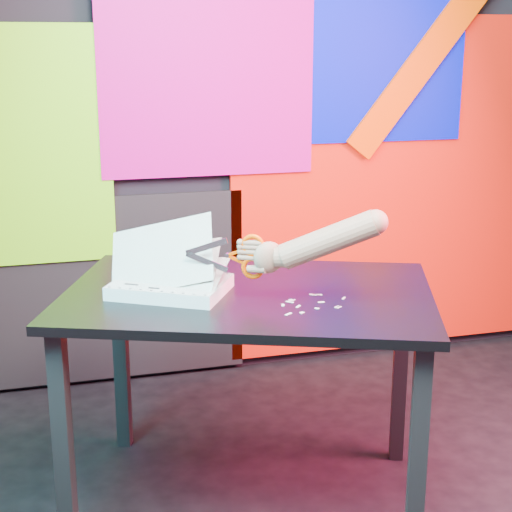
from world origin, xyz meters
name	(u,v)px	position (x,y,z in m)	size (l,w,h in m)	color
room	(412,108)	(0.00, 0.00, 1.35)	(3.01, 3.01, 2.71)	black
backdrop	(275,171)	(0.06, 1.46, 0.96)	(2.88, 0.05, 2.08)	red
work_table	(248,318)	(-0.36, 0.37, 0.66)	(1.37, 1.15, 0.75)	#272727
printout_stack	(170,285)	(-0.60, 0.42, 0.78)	(0.43, 0.39, 0.27)	silver
scissors	(247,256)	(-0.39, 0.28, 0.89)	(0.23, 0.12, 0.14)	silver
hand_forearm	(319,242)	(-0.19, 0.18, 0.94)	(0.40, 0.23, 0.21)	brown
paper_clippings	(311,303)	(-0.21, 0.20, 0.75)	(0.23, 0.18, 0.00)	silver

